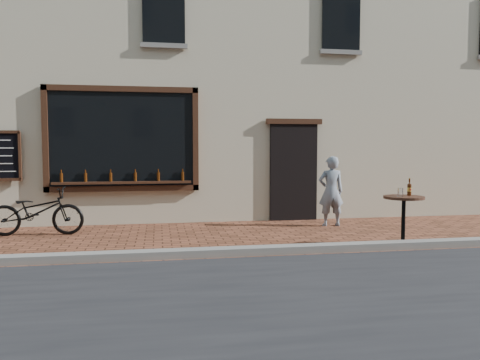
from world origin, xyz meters
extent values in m
plane|color=#532C1B|center=(0.00, 0.00, 0.00)|extent=(90.00, 90.00, 0.00)
cube|color=slate|center=(0.00, 0.20, 0.06)|extent=(90.00, 0.25, 0.12)
cube|color=#C2B698|center=(0.00, 6.50, 5.00)|extent=(28.00, 6.00, 10.00)
cube|color=black|center=(-1.90, 3.45, 1.85)|extent=(3.00, 0.06, 2.00)
cube|color=black|center=(-1.90, 3.43, 2.91)|extent=(3.24, 0.10, 0.12)
cube|color=black|center=(-1.90, 3.43, 0.79)|extent=(3.24, 0.10, 0.12)
cube|color=black|center=(-3.46, 3.43, 1.85)|extent=(0.12, 0.10, 2.24)
cube|color=black|center=(-0.34, 3.43, 1.85)|extent=(0.12, 0.10, 2.24)
cube|color=black|center=(-1.90, 3.38, 0.92)|extent=(2.90, 0.16, 0.05)
cube|color=black|center=(1.90, 3.46, 1.10)|extent=(1.10, 0.10, 2.20)
cube|color=black|center=(1.90, 3.43, 2.26)|extent=(1.30, 0.10, 0.12)
cube|color=black|center=(-4.30, 3.44, 1.50)|extent=(0.62, 0.04, 0.92)
cylinder|color=#3D1C07|center=(-3.15, 3.38, 1.04)|extent=(0.06, 0.06, 0.19)
cylinder|color=#3D1C07|center=(-2.65, 3.38, 1.04)|extent=(0.06, 0.06, 0.19)
cylinder|color=#3D1C07|center=(-2.15, 3.38, 1.04)|extent=(0.06, 0.06, 0.19)
cylinder|color=#3D1C07|center=(-1.65, 3.38, 1.04)|extent=(0.06, 0.06, 0.19)
cylinder|color=#3D1C07|center=(-1.15, 3.38, 1.04)|extent=(0.06, 0.06, 0.19)
cylinder|color=#3D1C07|center=(-0.65, 3.38, 1.04)|extent=(0.06, 0.06, 0.19)
cube|color=black|center=(-1.00, 3.46, 4.60)|extent=(0.90, 0.06, 1.40)
cube|color=black|center=(3.00, 3.46, 4.60)|extent=(0.90, 0.06, 1.40)
imported|color=black|center=(-3.44, 2.48, 0.46)|extent=(1.76, 0.67, 0.91)
cylinder|color=black|center=(2.91, 0.35, 0.02)|extent=(0.49, 0.49, 0.03)
cylinder|color=black|center=(2.91, 0.35, 0.42)|extent=(0.07, 0.07, 0.78)
cylinder|color=black|center=(2.91, 0.35, 0.83)|extent=(0.67, 0.67, 0.04)
cylinder|color=gold|center=(3.05, 0.42, 0.96)|extent=(0.07, 0.07, 0.07)
cylinder|color=white|center=(2.80, 0.27, 0.93)|extent=(0.09, 0.09, 0.14)
imported|color=slate|center=(2.46, 2.54, 0.74)|extent=(0.56, 0.39, 1.49)
camera|label=1|loc=(-1.14, -6.87, 1.67)|focal=35.00mm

